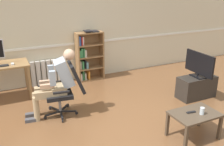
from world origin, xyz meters
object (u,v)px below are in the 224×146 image
at_px(computer_mouse, 13,64).
at_px(tv_screen, 199,64).
at_px(coffee_table, 194,116).
at_px(drinking_glass, 202,111).
at_px(radiator, 46,73).
at_px(spare_remote, 191,112).
at_px(bookshelf, 88,56).
at_px(tv_stand, 196,87).
at_px(person_seated, 56,82).
at_px(office_chair, 67,87).

xyz_separation_m(computer_mouse, tv_screen, (3.47, -1.58, -0.04)).
height_order(coffee_table, drinking_glass, drinking_glass).
distance_m(radiator, spare_remote, 3.53).
bearing_deg(bookshelf, tv_stand, -49.35).
relative_size(person_seated, tv_screen, 1.59).
xyz_separation_m(bookshelf, radiator, (-1.02, 0.10, -0.30)).
distance_m(tv_stand, spare_remote, 1.60).
bearing_deg(spare_remote, bookshelf, -162.05).
distance_m(bookshelf, tv_stand, 2.64).
xyz_separation_m(tv_screen, spare_remote, (-1.16, -1.08, -0.29)).
xyz_separation_m(person_seated, tv_screen, (2.85, -0.51, 0.08)).
xyz_separation_m(bookshelf, drinking_glass, (0.66, -3.17, -0.12)).
xyz_separation_m(tv_stand, tv_screen, (0.00, -0.00, 0.50)).
height_order(person_seated, tv_stand, person_seated).
distance_m(office_chair, person_seated, 0.23).
bearing_deg(office_chair, coffee_table, 51.99).
height_order(tv_stand, drinking_glass, drinking_glass).
bearing_deg(coffee_table, tv_screen, 44.98).
height_order(office_chair, tv_stand, office_chair).
relative_size(computer_mouse, tv_stand, 0.12).
bearing_deg(office_chair, tv_stand, 87.49).
xyz_separation_m(coffee_table, spare_remote, (-0.05, 0.03, 0.07)).
height_order(radiator, tv_stand, radiator).
bearing_deg(coffee_table, radiator, 116.80).
bearing_deg(computer_mouse, office_chair, -53.53).
xyz_separation_m(tv_screen, drinking_glass, (-1.05, -1.19, -0.25)).
relative_size(office_chair, spare_remote, 6.53).
bearing_deg(spare_remote, office_chair, -128.37).
bearing_deg(tv_screen, bookshelf, 42.50).
xyz_separation_m(tv_stand, coffee_table, (-1.11, -1.11, 0.14)).
distance_m(office_chair, tv_stand, 2.72).
relative_size(coffee_table, drinking_glass, 6.52).
bearing_deg(tv_screen, radiator, 54.42).
height_order(computer_mouse, tv_screen, tv_screen).
height_order(office_chair, person_seated, person_seated).
distance_m(person_seated, drinking_glass, 2.48).
distance_m(computer_mouse, tv_screen, 3.81).
xyz_separation_m(bookshelf, tv_stand, (1.71, -1.99, -0.37)).
xyz_separation_m(person_seated, tv_stand, (2.85, -0.51, -0.42)).
relative_size(person_seated, drinking_glass, 11.02).
height_order(radiator, spare_remote, radiator).
height_order(tv_screen, drinking_glass, tv_screen).
relative_size(radiator, office_chair, 0.97).
height_order(person_seated, drinking_glass, person_seated).
xyz_separation_m(computer_mouse, drinking_glass, (2.42, -2.76, -0.28)).
bearing_deg(drinking_glass, spare_remote, 136.19).
bearing_deg(tv_stand, computer_mouse, 155.55).
relative_size(tv_stand, drinking_glass, 7.29).
height_order(bookshelf, coffee_table, bookshelf).
bearing_deg(person_seated, computer_mouse, -141.96).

